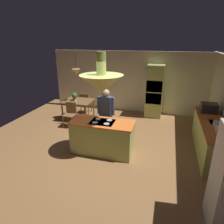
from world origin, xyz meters
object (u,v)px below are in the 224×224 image
Objects in this scene: chair_by_back_wall at (85,102)px; dining_table at (78,103)px; canister_sugar at (217,125)px; microwave_on_counter at (209,108)px; cup_on_table at (76,101)px; canister_flour at (219,129)px; chair_facing_island at (70,113)px; kitchen_island at (103,137)px; person_at_island at (106,112)px; canister_tea at (215,123)px; oven_tower at (154,91)px; potted_plant_on_table at (74,96)px.

dining_table is at bearing 90.00° from chair_by_back_wall.
microwave_on_counter is (0.00, 1.24, 0.04)m from canister_sugar.
canister_flour is at bearing -20.75° from cup_on_table.
cup_on_table is 0.44× the size of canister_sugar.
dining_table is 0.70m from chair_facing_island.
dining_table is (-1.70, 2.10, 0.20)m from kitchen_island.
canister_flour is 0.18m from canister_sugar.
dining_table is at bearing 173.43° from microwave_on_counter.
cup_on_table is at bearing 90.74° from chair_by_back_wall.
cup_on_table is (-1.69, 1.87, 0.34)m from kitchen_island.
canister_flour is at bearing -9.65° from person_at_island.
canister_tea reaches higher than kitchen_island.
oven_tower is at bearing -170.70° from chair_by_back_wall.
kitchen_island is 2.90m from canister_flour.
kitchen_island is at bearing -108.74° from oven_tower.
cup_on_table reaches higher than dining_table.
dining_table is at bearing 156.78° from canister_flour.
oven_tower reaches higher than dining_table.
canister_flour reaches higher than dining_table.
kitchen_island is at bearing -47.90° from cup_on_table.
dining_table is 4.89m from canister_sugar.
kitchen_island is 2.91m from canister_sugar.
person_at_island is at bearing -25.53° from chair_facing_island.
chair_facing_island is (-1.70, 1.42, 0.04)m from kitchen_island.
canister_flour is 0.38× the size of microwave_on_counter.
chair_by_back_wall is at bearing 79.22° from potted_plant_on_table.
canister_flour is at bearing -15.55° from chair_facing_island.
microwave_on_counter is (2.84, 1.58, 0.60)m from kitchen_island.
dining_table is 12.07× the size of cup_on_table.
oven_tower is at bearing 71.26° from kitchen_island.
oven_tower is 13.59× the size of canister_tea.
microwave_on_counter reaches higher than chair_by_back_wall.
microwave_on_counter is at bearing 90.00° from canister_tea.
kitchen_island is 0.83× the size of oven_tower.
chair_facing_island is 4.66m from canister_tea.
microwave_on_counter is (2.94, 0.92, 0.12)m from person_at_island.
canister_tea is at bearing -11.25° from chair_facing_island.
oven_tower is 3.24m from canister_tea.
oven_tower is 3.15m from potted_plant_on_table.
person_at_island is at bearing 126.83° from chair_by_back_wall.
oven_tower reaches higher than potted_plant_on_table.
kitchen_island is at bearing -80.98° from person_at_island.
chair_by_back_wall is at bearing -170.70° from oven_tower.
chair_by_back_wall is 5.19m from canister_sugar.
kitchen_island is 2.71m from dining_table.
canister_tea is at bearing -57.49° from oven_tower.
chair_facing_island is 4.58m from microwave_on_counter.
dining_table is 6.23× the size of canister_flour.
chair_facing_island is (0.00, -0.68, -0.16)m from dining_table.
canister_sugar is at bearing 90.00° from canister_flour.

